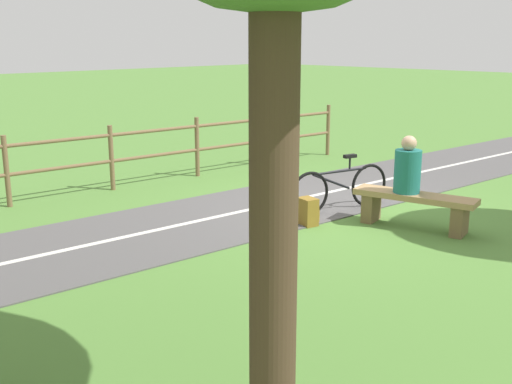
{
  "coord_description": "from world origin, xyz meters",
  "views": [
    {
      "loc": [
        -5.5,
        7.28,
        2.5
      ],
      "look_at": [
        -0.65,
        2.44,
        0.81
      ],
      "focal_mm": 43.78,
      "sensor_mm": 36.0,
      "label": 1
    }
  ],
  "objects_px": {
    "bicycle": "(340,188)",
    "backpack": "(308,212)",
    "bench": "(414,204)",
    "person_seated": "(408,169)"
  },
  "relations": [
    {
      "from": "bicycle",
      "to": "backpack",
      "type": "xyz_separation_m",
      "value": [
        -0.14,
        0.89,
        -0.16
      ]
    },
    {
      "from": "bench",
      "to": "person_seated",
      "type": "relative_size",
      "value": 2.17
    },
    {
      "from": "bicycle",
      "to": "backpack",
      "type": "distance_m",
      "value": 0.92
    },
    {
      "from": "backpack",
      "to": "bicycle",
      "type": "bearing_deg",
      "value": -81.11
    },
    {
      "from": "bicycle",
      "to": "person_seated",
      "type": "bearing_deg",
      "value": 104.64
    },
    {
      "from": "bench",
      "to": "backpack",
      "type": "bearing_deg",
      "value": 27.48
    },
    {
      "from": "bench",
      "to": "bicycle",
      "type": "distance_m",
      "value": 1.24
    },
    {
      "from": "person_seated",
      "to": "bicycle",
      "type": "relative_size",
      "value": 0.45
    },
    {
      "from": "person_seated",
      "to": "backpack",
      "type": "bearing_deg",
      "value": 29.89
    },
    {
      "from": "bench",
      "to": "backpack",
      "type": "height_order",
      "value": "bench"
    }
  ]
}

